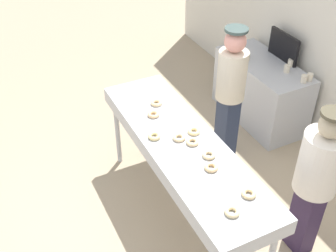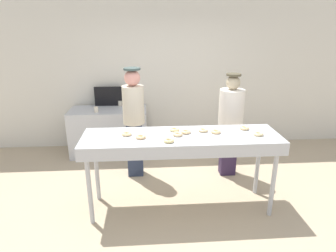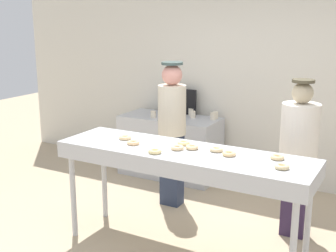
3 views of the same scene
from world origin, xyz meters
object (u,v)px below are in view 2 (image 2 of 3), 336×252
plain_donut_5 (258,134)px  plain_donut_4 (203,130)px  plain_donut_8 (186,132)px  prep_counter (109,132)px  plain_donut_3 (244,128)px  plain_donut_7 (141,137)px  paper_cup_1 (120,103)px  plain_donut_9 (169,141)px  paper_cup_4 (125,105)px  menu_display (109,96)px  paper_cup_3 (96,110)px  plain_donut_2 (216,132)px  worker_baker (134,117)px  worker_assistant (231,118)px  plain_donut_0 (174,129)px  plain_donut_6 (127,134)px  paper_cup_2 (141,103)px  fryer_conveyor (181,142)px  paper_cup_0 (141,104)px  plain_donut_1 (178,134)px

plain_donut_5 → plain_donut_4: bearing=164.3°
plain_donut_8 → prep_counter: 2.20m
plain_donut_3 → plain_donut_7: (-1.33, -0.22, 0.00)m
plain_donut_3 → paper_cup_1: 2.59m
plain_donut_3 → plain_donut_9: same height
paper_cup_4 → menu_display: menu_display is taller
plain_donut_4 → paper_cup_3: 2.22m
plain_donut_2 → worker_baker: (-1.06, 0.89, -0.06)m
paper_cup_4 → plain_donut_7: bearing=-80.5°
plain_donut_9 → worker_assistant: (1.03, 1.07, -0.10)m
worker_assistant → plain_donut_4: bearing=68.8°
menu_display → worker_assistant: bearing=-31.6°
plain_donut_7 → worker_baker: 1.01m
plain_donut_0 → paper_cup_1: size_ratio=1.29×
worker_assistant → prep_counter: bearing=-9.6°
worker_assistant → paper_cup_3: bearing=-4.1°
plain_donut_6 → paper_cup_2: bearing=86.2°
fryer_conveyor → plain_donut_9: (-0.17, -0.21, 0.10)m
plain_donut_2 → prep_counter: plain_donut_2 is taller
paper_cup_0 → worker_assistant: bearing=-37.7°
plain_donut_4 → paper_cup_1: 2.30m
plain_donut_0 → prep_counter: bearing=122.6°
plain_donut_0 → plain_donut_2: bearing=-12.7°
plain_donut_5 → paper_cup_0: 2.49m
plain_donut_2 → worker_assistant: worker_assistant is taller
menu_display → plain_donut_0: bearing=-61.2°
plain_donut_9 → prep_counter: size_ratio=0.09×
plain_donut_4 → paper_cup_3: plain_donut_4 is taller
plain_donut_4 → worker_assistant: 0.95m
worker_assistant → menu_display: (-1.98, 1.22, 0.09)m
plain_donut_7 → paper_cup_2: 2.10m
plain_donut_8 → worker_baker: (-0.68, 0.87, -0.06)m
plain_donut_5 → paper_cup_2: (-1.47, 2.10, -0.14)m
plain_donut_6 → paper_cup_0: bearing=86.0°
plain_donut_5 → paper_cup_4: size_ratio=1.29×
plain_donut_7 → paper_cup_1: 2.17m
plain_donut_5 → paper_cup_4: plain_donut_5 is taller
fryer_conveyor → paper_cup_4: 2.09m
worker_assistant → paper_cup_4: worker_assistant is taller
plain_donut_7 → worker_baker: (-0.12, 1.00, -0.06)m
plain_donut_5 → worker_baker: 1.85m
plain_donut_1 → plain_donut_4: 0.36m
prep_counter → menu_display: size_ratio=2.60×
fryer_conveyor → paper_cup_2: 2.10m
paper_cup_1 → plain_donut_5: bearing=-48.8°
plain_donut_3 → plain_donut_8: size_ratio=1.00×
plain_donut_2 → paper_cup_3: (-1.74, 1.61, -0.14)m
plain_donut_1 → paper_cup_2: plain_donut_1 is taller
paper_cup_0 → paper_cup_2: same height
worker_assistant → paper_cup_3: 2.30m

